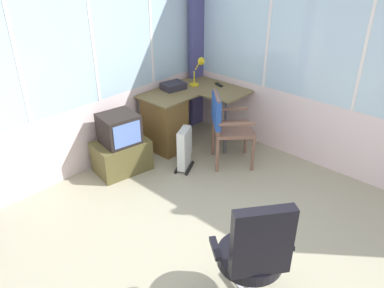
# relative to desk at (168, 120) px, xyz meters

# --- Properties ---
(ground) EXTENTS (5.39, 5.75, 0.06)m
(ground) POSITION_rel_desk_xyz_m (-1.24, -2.04, -0.44)
(ground) COLOR #9F997F
(north_window_panel) EXTENTS (4.39, 0.07, 2.72)m
(north_window_panel) POSITION_rel_desk_xyz_m (-1.24, 0.37, 0.95)
(north_window_panel) COLOR silver
(north_window_panel) RESTS_ON ground
(east_window_panel) EXTENTS (0.07, 4.75, 2.72)m
(east_window_panel) POSITION_rel_desk_xyz_m (0.98, -2.04, 0.95)
(east_window_panel) COLOR silver
(east_window_panel) RESTS_ON ground
(curtain_corner) EXTENTS (0.27, 0.07, 2.62)m
(curtain_corner) POSITION_rel_desk_xyz_m (0.85, 0.24, 0.90)
(curtain_corner) COLOR #494781
(curtain_corner) RESTS_ON ground
(desk) EXTENTS (1.23, 1.05, 0.75)m
(desk) POSITION_rel_desk_xyz_m (0.00, 0.00, 0.00)
(desk) COLOR brown
(desk) RESTS_ON ground
(desk_lamp) EXTENTS (0.23, 0.20, 0.39)m
(desk_lamp) POSITION_rel_desk_xyz_m (0.62, -0.04, 0.60)
(desk_lamp) COLOR yellow
(desk_lamp) RESTS_ON desk
(tv_remote) EXTENTS (0.10, 0.16, 0.02)m
(tv_remote) POSITION_rel_desk_xyz_m (0.77, -0.25, 0.35)
(tv_remote) COLOR black
(tv_remote) RESTS_ON desk
(paper_tray) EXTENTS (0.34, 0.28, 0.09)m
(paper_tray) POSITION_rel_desk_xyz_m (0.23, 0.12, 0.39)
(paper_tray) COLOR #2B2732
(paper_tray) RESTS_ON desk
(wooden_armchair) EXTENTS (0.68, 0.68, 0.93)m
(wooden_armchair) POSITION_rel_desk_xyz_m (0.17, -0.81, 0.18)
(wooden_armchair) COLOR brown
(wooden_armchair) RESTS_ON ground
(office_chair) EXTENTS (0.61, 0.60, 1.05)m
(office_chair) POSITION_rel_desk_xyz_m (-1.42, -2.35, 0.17)
(office_chair) COLOR #B7B7BF
(office_chair) RESTS_ON ground
(tv_on_stand) EXTENTS (0.71, 0.54, 0.75)m
(tv_on_stand) POSITION_rel_desk_xyz_m (-0.81, -0.01, -0.08)
(tv_on_stand) COLOR brown
(tv_on_stand) RESTS_ON ground
(space_heater) EXTENTS (0.37, 0.29, 0.55)m
(space_heater) POSITION_rel_desk_xyz_m (-0.24, -0.54, -0.13)
(space_heater) COLOR silver
(space_heater) RESTS_ON ground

